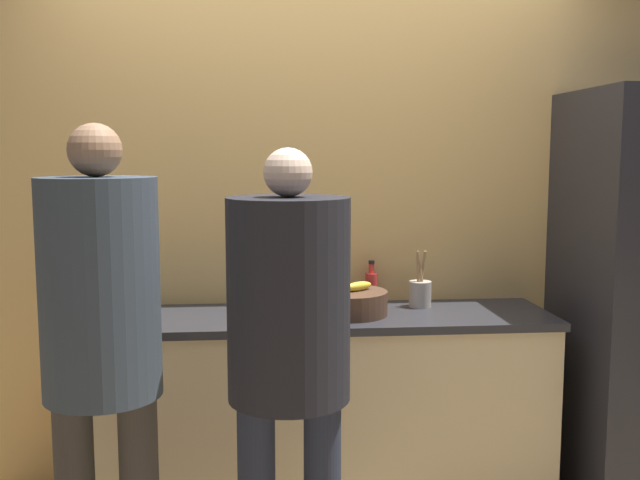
{
  "coord_description": "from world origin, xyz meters",
  "views": [
    {
      "loc": [
        -0.26,
        -2.75,
        1.61
      ],
      "look_at": [
        0.0,
        0.13,
        1.26
      ],
      "focal_mm": 40.0,
      "sensor_mm": 36.0,
      "label": 1
    }
  ],
  "objects_px": {
    "utensil_crock": "(420,293)",
    "bottle_red": "(371,286)",
    "bottle_amber": "(120,296)",
    "cup_yellow": "(271,298)",
    "person_center": "(289,334)",
    "person_left": "(102,330)",
    "bottle_green": "(120,293)",
    "fruit_bowl": "(349,302)"
  },
  "relations": [
    {
      "from": "bottle_green",
      "to": "fruit_bowl",
      "type": "bearing_deg",
      "value": -9.54
    },
    {
      "from": "bottle_amber",
      "to": "bottle_red",
      "type": "height_order",
      "value": "bottle_amber"
    },
    {
      "from": "bottle_amber",
      "to": "bottle_green",
      "type": "bearing_deg",
      "value": 101.31
    },
    {
      "from": "bottle_green",
      "to": "person_left",
      "type": "bearing_deg",
      "value": -83.01
    },
    {
      "from": "cup_yellow",
      "to": "fruit_bowl",
      "type": "bearing_deg",
      "value": -26.13
    },
    {
      "from": "person_center",
      "to": "bottle_red",
      "type": "relative_size",
      "value": 8.01
    },
    {
      "from": "person_center",
      "to": "bottle_amber",
      "type": "xyz_separation_m",
      "value": [
        -0.7,
        0.77,
        -0.01
      ]
    },
    {
      "from": "person_center",
      "to": "fruit_bowl",
      "type": "distance_m",
      "value": 0.76
    },
    {
      "from": "bottle_amber",
      "to": "bottle_green",
      "type": "relative_size",
      "value": 1.08
    },
    {
      "from": "fruit_bowl",
      "to": "bottle_red",
      "type": "distance_m",
      "value": 0.27
    },
    {
      "from": "bottle_amber",
      "to": "cup_yellow",
      "type": "height_order",
      "value": "bottle_amber"
    },
    {
      "from": "bottle_amber",
      "to": "bottle_red",
      "type": "bearing_deg",
      "value": 7.71
    },
    {
      "from": "bottle_green",
      "to": "bottle_amber",
      "type": "bearing_deg",
      "value": -78.69
    },
    {
      "from": "fruit_bowl",
      "to": "cup_yellow",
      "type": "distance_m",
      "value": 0.38
    },
    {
      "from": "person_center",
      "to": "utensil_crock",
      "type": "bearing_deg",
      "value": 52.16
    },
    {
      "from": "person_left",
      "to": "cup_yellow",
      "type": "bearing_deg",
      "value": 57.36
    },
    {
      "from": "cup_yellow",
      "to": "bottle_amber",
      "type": "bearing_deg",
      "value": -172.4
    },
    {
      "from": "person_left",
      "to": "utensil_crock",
      "type": "bearing_deg",
      "value": 34.16
    },
    {
      "from": "person_left",
      "to": "bottle_red",
      "type": "xyz_separation_m",
      "value": [
        1.04,
        0.95,
        -0.05
      ]
    },
    {
      "from": "person_center",
      "to": "bottle_amber",
      "type": "bearing_deg",
      "value": 132.17
    },
    {
      "from": "person_center",
      "to": "person_left",
      "type": "bearing_deg",
      "value": -177.82
    },
    {
      "from": "fruit_bowl",
      "to": "utensil_crock",
      "type": "relative_size",
      "value": 1.3
    },
    {
      "from": "fruit_bowl",
      "to": "bottle_amber",
      "type": "height_order",
      "value": "bottle_amber"
    },
    {
      "from": "bottle_amber",
      "to": "cup_yellow",
      "type": "relative_size",
      "value": 2.48
    },
    {
      "from": "bottle_amber",
      "to": "bottle_red",
      "type": "relative_size",
      "value": 1.09
    },
    {
      "from": "utensil_crock",
      "to": "bottle_red",
      "type": "relative_size",
      "value": 1.29
    },
    {
      "from": "person_center",
      "to": "utensil_crock",
      "type": "xyz_separation_m",
      "value": [
        0.64,
        0.83,
        -0.03
      ]
    },
    {
      "from": "bottle_red",
      "to": "bottle_green",
      "type": "distance_m",
      "value": 1.15
    },
    {
      "from": "fruit_bowl",
      "to": "person_center",
      "type": "bearing_deg",
      "value": -112.93
    },
    {
      "from": "bottle_red",
      "to": "bottle_green",
      "type": "height_order",
      "value": "same"
    },
    {
      "from": "cup_yellow",
      "to": "bottle_red",
      "type": "bearing_deg",
      "value": 7.88
    },
    {
      "from": "person_left",
      "to": "bottle_amber",
      "type": "xyz_separation_m",
      "value": [
        -0.09,
        0.8,
        -0.04
      ]
    },
    {
      "from": "fruit_bowl",
      "to": "bottle_amber",
      "type": "bearing_deg",
      "value": 175.51
    },
    {
      "from": "person_left",
      "to": "bottle_green",
      "type": "height_order",
      "value": "person_left"
    },
    {
      "from": "person_center",
      "to": "cup_yellow",
      "type": "relative_size",
      "value": 18.28
    },
    {
      "from": "utensil_crock",
      "to": "bottle_green",
      "type": "relative_size",
      "value": 1.28
    },
    {
      "from": "utensil_crock",
      "to": "cup_yellow",
      "type": "height_order",
      "value": "utensil_crock"
    },
    {
      "from": "person_left",
      "to": "bottle_green",
      "type": "distance_m",
      "value": 0.9
    },
    {
      "from": "bottle_red",
      "to": "cup_yellow",
      "type": "height_order",
      "value": "bottle_red"
    },
    {
      "from": "bottle_green",
      "to": "cup_yellow",
      "type": "relative_size",
      "value": 2.29
    },
    {
      "from": "utensil_crock",
      "to": "bottle_green",
      "type": "xyz_separation_m",
      "value": [
        -1.36,
        0.04,
        0.01
      ]
    },
    {
      "from": "utensil_crock",
      "to": "bottle_red",
      "type": "distance_m",
      "value": 0.23
    }
  ]
}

